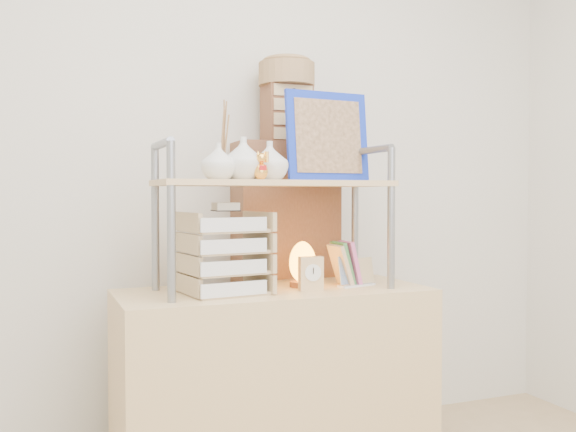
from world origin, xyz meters
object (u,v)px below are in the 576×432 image
at_px(letter_tray, 225,257).
at_px(salt_lamp, 302,264).
at_px(cabinet, 285,292).
at_px(desk, 274,385).

bearing_deg(letter_tray, salt_lamp, 9.13).
bearing_deg(cabinet, letter_tray, -131.51).
relative_size(letter_tray, salt_lamp, 1.86).
xyz_separation_m(letter_tray, salt_lamp, (0.33, 0.05, -0.04)).
relative_size(desk, cabinet, 0.89).
relative_size(desk, letter_tray, 3.55).
bearing_deg(letter_tray, cabinet, 45.24).
xyz_separation_m(cabinet, letter_tray, (-0.40, -0.40, 0.21)).
xyz_separation_m(desk, letter_tray, (-0.20, -0.03, 0.51)).
bearing_deg(letter_tray, desk, 8.20).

